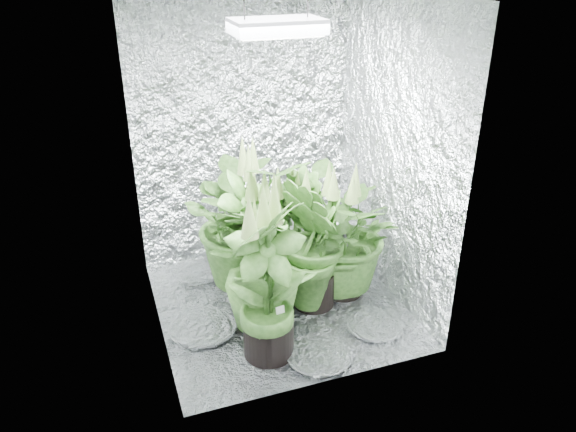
# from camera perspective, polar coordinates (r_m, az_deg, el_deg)

# --- Properties ---
(ground) EXTENTS (1.60, 1.60, 0.00)m
(ground) POSITION_cam_1_polar(r_m,az_deg,el_deg) (3.91, -0.91, -8.96)
(ground) COLOR silver
(ground) RESTS_ON ground
(walls) EXTENTS (1.62, 1.62, 2.00)m
(walls) POSITION_cam_1_polar(r_m,az_deg,el_deg) (3.43, -1.03, 4.85)
(walls) COLOR silver
(walls) RESTS_ON ground
(grow_lamp) EXTENTS (0.50, 0.30, 0.22)m
(grow_lamp) POSITION_cam_1_polar(r_m,az_deg,el_deg) (3.23, -1.15, 18.66)
(grow_lamp) COLOR gray
(grow_lamp) RESTS_ON ceiling
(plant_a) EXTENTS (0.91, 0.91, 1.07)m
(plant_a) POSITION_cam_1_polar(r_m,az_deg,el_deg) (3.91, -4.39, -0.31)
(plant_a) COLOR black
(plant_a) RESTS_ON ground
(plant_b) EXTENTS (0.67, 0.67, 1.00)m
(plant_b) POSITION_cam_1_polar(r_m,az_deg,el_deg) (3.72, -4.05, -2.71)
(plant_b) COLOR black
(plant_b) RESTS_ON ground
(plant_c) EXTENTS (0.55, 0.55, 0.93)m
(plant_c) POSITION_cam_1_polar(r_m,az_deg,el_deg) (3.87, 0.58, -1.93)
(plant_c) COLOR black
(plant_c) RESTS_ON ground
(plant_d) EXTENTS (0.67, 0.67, 0.94)m
(plant_d) POSITION_cam_1_polar(r_m,az_deg,el_deg) (3.46, -2.61, -5.58)
(plant_d) COLOR black
(plant_d) RESTS_ON ground
(plant_e) EXTENTS (0.93, 0.93, 0.96)m
(plant_e) POSITION_cam_1_polar(r_m,az_deg,el_deg) (3.83, 5.75, -2.00)
(plant_e) COLOR black
(plant_e) RESTS_ON ground
(plant_f) EXTENTS (0.75, 0.75, 1.13)m
(plant_f) POSITION_cam_1_polar(r_m,az_deg,el_deg) (3.20, -2.08, -6.56)
(plant_f) COLOR black
(plant_f) RESTS_ON ground
(plant_g) EXTENTS (0.61, 0.61, 1.03)m
(plant_g) POSITION_cam_1_polar(r_m,az_deg,el_deg) (3.67, 2.72, -2.83)
(plant_g) COLOR black
(plant_g) RESTS_ON ground
(circulation_fan) EXTENTS (0.20, 0.34, 0.39)m
(circulation_fan) POSITION_cam_1_polar(r_m,az_deg,el_deg) (4.12, 6.10, -4.34)
(circulation_fan) COLOR black
(circulation_fan) RESTS_ON ground
(plant_label) EXTENTS (0.06, 0.03, 0.08)m
(plant_label) POSITION_cam_1_polar(r_m,az_deg,el_deg) (3.31, -0.77, -9.81)
(plant_label) COLOR white
(plant_label) RESTS_ON plant_f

